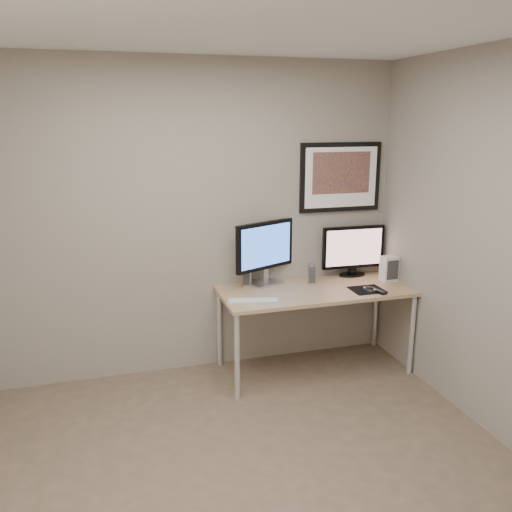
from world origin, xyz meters
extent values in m
plane|color=brown|center=(0.00, 0.00, 0.00)|extent=(3.60, 3.60, 0.00)
plane|color=white|center=(0.00, 0.00, 2.60)|extent=(3.60, 3.60, 0.00)
plane|color=gray|center=(0.00, 1.70, 1.30)|extent=(3.60, 0.00, 3.60)
cube|color=#977749|center=(1.00, 1.35, 0.71)|extent=(1.60, 0.70, 0.03)
cylinder|color=silver|center=(0.24, 1.04, 0.35)|extent=(0.04, 0.04, 0.70)
cylinder|color=silver|center=(0.24, 1.66, 0.35)|extent=(0.04, 0.04, 0.70)
cylinder|color=silver|center=(1.76, 1.04, 0.35)|extent=(0.04, 0.04, 0.70)
cylinder|color=silver|center=(1.76, 1.66, 0.35)|extent=(0.04, 0.04, 0.70)
cube|color=black|center=(1.35, 1.68, 1.62)|extent=(0.75, 0.03, 0.60)
cube|color=white|center=(1.35, 1.67, 1.62)|extent=(0.67, 0.00, 0.52)
cube|color=orange|center=(1.35, 1.66, 1.66)|extent=(0.54, 0.00, 0.36)
cube|color=#AEAEB3|center=(0.63, 1.59, 0.74)|extent=(0.33, 0.29, 0.02)
cube|color=#AEAEB3|center=(0.63, 1.59, 0.81)|extent=(0.07, 0.06, 0.12)
cube|color=black|center=(0.63, 1.59, 1.07)|extent=(0.57, 0.28, 0.41)
cube|color=#294EA6|center=(0.63, 1.57, 1.07)|extent=(0.49, 0.22, 0.34)
cube|color=black|center=(1.47, 1.62, 0.74)|extent=(0.25, 0.14, 0.02)
cube|color=black|center=(1.47, 1.62, 0.78)|extent=(0.06, 0.05, 0.06)
cube|color=black|center=(1.47, 1.62, 1.00)|extent=(0.59, 0.05, 0.38)
cube|color=tan|center=(1.47, 1.60, 1.00)|extent=(0.53, 0.02, 0.33)
cylinder|color=#AEAEB3|center=(0.48, 1.60, 0.83)|extent=(0.11, 0.11, 0.20)
cylinder|color=#AEAEB3|center=(1.03, 1.50, 0.82)|extent=(0.09, 0.09, 0.17)
cube|color=silver|center=(0.41, 1.20, 0.74)|extent=(0.41, 0.20, 0.01)
cube|color=black|center=(1.41, 1.20, 0.73)|extent=(0.27, 0.24, 0.00)
ellipsoid|color=black|center=(1.41, 1.17, 0.75)|extent=(0.07, 0.11, 0.03)
cube|color=black|center=(1.46, 1.13, 0.74)|extent=(0.09, 0.19, 0.02)
cube|color=silver|center=(1.72, 1.40, 0.84)|extent=(0.15, 0.12, 0.22)
camera|label=1|loc=(-0.70, -2.67, 2.13)|focal=38.00mm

